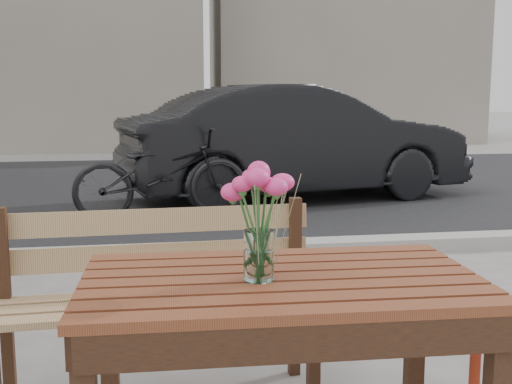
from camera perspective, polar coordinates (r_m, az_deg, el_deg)
street at (r=7.28m, az=-7.58°, el=-1.65°), size 30.00×8.12×0.12m
backdrop_buildings at (r=16.65m, az=-8.26°, el=16.55°), size 15.50×4.00×8.00m
main_table at (r=2.08m, az=2.26°, el=-10.86°), size 1.28×0.77×0.77m
main_bench at (r=2.88m, az=-8.83°, el=-7.61°), size 1.44×0.47×0.88m
main_vase at (r=1.95m, az=0.24°, el=-1.33°), size 0.20×0.20×0.37m
parked_car at (r=8.18m, az=3.51°, el=4.44°), size 4.59×2.41×1.44m
bicycle at (r=6.92m, az=-8.38°, el=1.66°), size 1.94×0.87×0.98m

